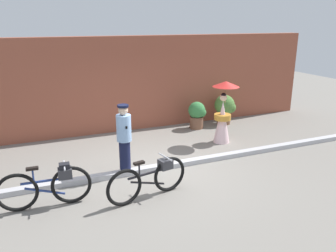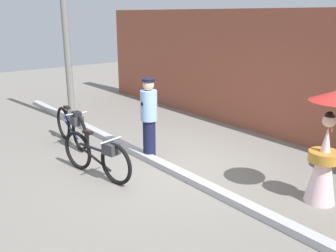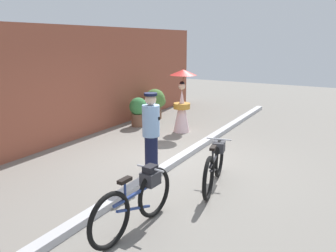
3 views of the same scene
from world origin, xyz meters
name	(u,v)px [view 3 (image 3 of 3)]	position (x,y,z in m)	size (l,w,h in m)	color
ground_plane	(173,165)	(0.00, 0.00, 0.00)	(30.00, 30.00, 0.00)	gray
building_wall	(57,85)	(0.00, 3.45, 1.51)	(14.00, 0.40, 3.02)	brown
sidewalk_curb	(173,162)	(0.00, 0.00, 0.06)	(14.00, 0.20, 0.12)	#B2B2B7
bicycle_near_officer	(215,164)	(-0.55, -1.18, 0.42)	(1.80, 0.55, 0.84)	black
bicycle_far_side	(137,200)	(-2.48, -0.78, 0.45)	(1.77, 0.48, 0.86)	black
person_officer	(151,132)	(-0.71, 0.11, 0.89)	(0.34, 0.38, 1.67)	#141938
person_with_parasol	(182,101)	(2.53, 1.12, 0.90)	(0.77, 0.77, 1.82)	silver
potted_plant_by_door	(139,110)	(2.46, 2.61, 0.50)	(0.58, 0.56, 0.91)	brown
potted_plant_small	(156,102)	(3.59, 2.69, 0.59)	(0.71, 0.70, 1.03)	brown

